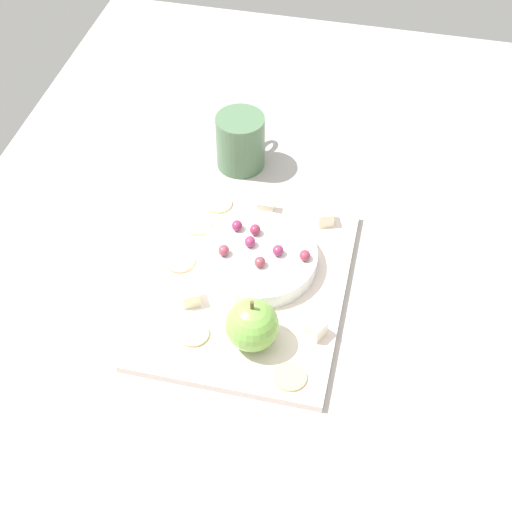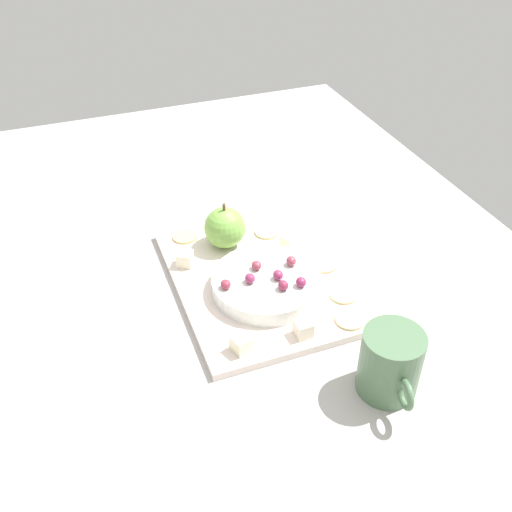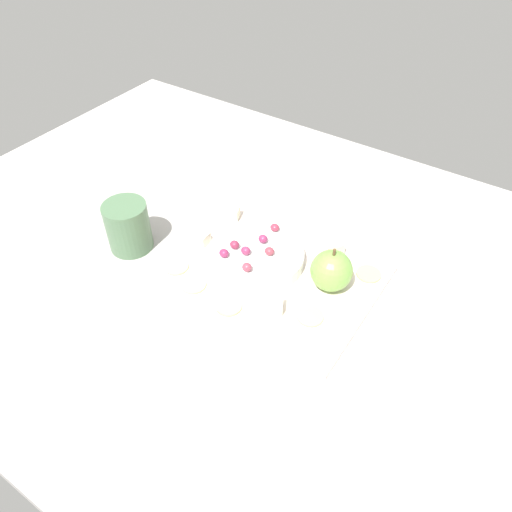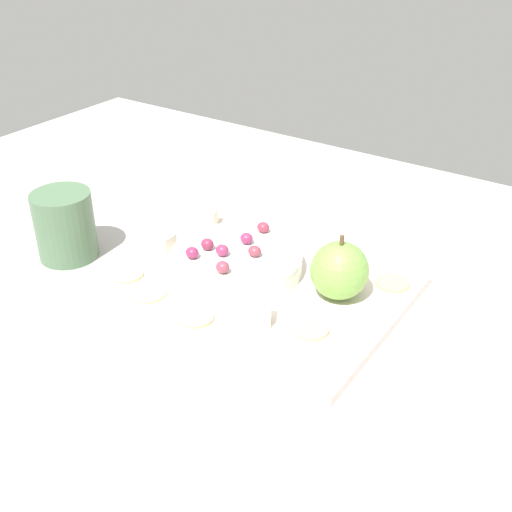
# 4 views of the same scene
# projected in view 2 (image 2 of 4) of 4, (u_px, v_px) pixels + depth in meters

# --- Properties ---
(table) EXTENTS (1.48, 0.98, 0.03)m
(table) POSITION_uv_depth(u_px,v_px,m) (254.00, 292.00, 0.95)
(table) COLOR #AEA9A5
(table) RESTS_ON ground
(platter) EXTENTS (0.35, 0.27, 0.01)m
(platter) POSITION_uv_depth(u_px,v_px,m) (261.00, 277.00, 0.94)
(platter) COLOR silver
(platter) RESTS_ON table
(serving_dish) EXTENTS (0.17, 0.17, 0.03)m
(serving_dish) POSITION_uv_depth(u_px,v_px,m) (266.00, 283.00, 0.90)
(serving_dish) COLOR white
(serving_dish) RESTS_ON platter
(apple_whole) EXTENTS (0.07, 0.07, 0.07)m
(apple_whole) POSITION_uv_depth(u_px,v_px,m) (225.00, 228.00, 0.98)
(apple_whole) COLOR #78B248
(apple_whole) RESTS_ON platter
(apple_stem) EXTENTS (0.01, 0.00, 0.01)m
(apple_stem) POSITION_uv_depth(u_px,v_px,m) (224.00, 207.00, 0.96)
(apple_stem) COLOR brown
(apple_stem) RESTS_ON apple_whole
(cheese_cube_0) EXTENTS (0.03, 0.03, 0.02)m
(cheese_cube_0) POSITION_uv_depth(u_px,v_px,m) (241.00, 344.00, 0.80)
(cheese_cube_0) COLOR #F5EBC3
(cheese_cube_0) RESTS_ON platter
(cheese_cube_1) EXTENTS (0.03, 0.03, 0.02)m
(cheese_cube_1) POSITION_uv_depth(u_px,v_px,m) (289.00, 242.00, 0.99)
(cheese_cube_1) COLOR #F7EEC9
(cheese_cube_1) RESTS_ON platter
(cheese_cube_2) EXTENTS (0.03, 0.03, 0.02)m
(cheese_cube_2) POSITION_uv_depth(u_px,v_px,m) (185.00, 259.00, 0.95)
(cheese_cube_2) COLOR #F9EFCC
(cheese_cube_2) RESTS_ON platter
(cheese_cube_3) EXTENTS (0.02, 0.02, 0.02)m
(cheese_cube_3) POSITION_uv_depth(u_px,v_px,m) (303.00, 328.00, 0.82)
(cheese_cube_3) COLOR #F4E5CC
(cheese_cube_3) RESTS_ON platter
(cracker_0) EXTENTS (0.04, 0.04, 0.00)m
(cracker_0) POSITION_uv_depth(u_px,v_px,m) (350.00, 320.00, 0.85)
(cracker_0) COLOR #D5C188
(cracker_0) RESTS_ON platter
(cracker_1) EXTENTS (0.04, 0.04, 0.00)m
(cracker_1) POSITION_uv_depth(u_px,v_px,m) (324.00, 265.00, 0.96)
(cracker_1) COLOR #E0B682
(cracker_1) RESTS_ON platter
(cracker_2) EXTENTS (0.04, 0.04, 0.00)m
(cracker_2) POSITION_uv_depth(u_px,v_px,m) (267.00, 232.00, 1.03)
(cracker_2) COLOR #D3BE84
(cracker_2) RESTS_ON platter
(cracker_3) EXTENTS (0.04, 0.04, 0.00)m
(cracker_3) POSITION_uv_depth(u_px,v_px,m) (185.00, 236.00, 1.02)
(cracker_3) COLOR #DEC67C
(cracker_3) RESTS_ON platter
(cracker_4) EXTENTS (0.04, 0.04, 0.00)m
(cracker_4) POSITION_uv_depth(u_px,v_px,m) (343.00, 295.00, 0.90)
(cracker_4) COLOR #DDC688
(cracker_4) RESTS_ON platter
(grape_0) EXTENTS (0.02, 0.02, 0.01)m
(grape_0) POSITION_uv_depth(u_px,v_px,m) (254.00, 266.00, 0.90)
(grape_0) COLOR #903946
(grape_0) RESTS_ON serving_dish
(grape_1) EXTENTS (0.02, 0.02, 0.02)m
(grape_1) POSITION_uv_depth(u_px,v_px,m) (250.00, 278.00, 0.88)
(grape_1) COLOR #902E56
(grape_1) RESTS_ON serving_dish
(grape_2) EXTENTS (0.02, 0.02, 0.02)m
(grape_2) POSITION_uv_depth(u_px,v_px,m) (283.00, 285.00, 0.87)
(grape_2) COLOR #892A46
(grape_2) RESTS_ON serving_dish
(grape_3) EXTENTS (0.02, 0.02, 0.02)m
(grape_3) POSITION_uv_depth(u_px,v_px,m) (301.00, 282.00, 0.87)
(grape_3) COLOR #8D2A52
(grape_3) RESTS_ON serving_dish
(grape_4) EXTENTS (0.02, 0.02, 0.01)m
(grape_4) POSITION_uv_depth(u_px,v_px,m) (226.00, 284.00, 0.87)
(grape_4) COLOR #963146
(grape_4) RESTS_ON serving_dish
(grape_5) EXTENTS (0.02, 0.02, 0.02)m
(grape_5) POSITION_uv_depth(u_px,v_px,m) (278.00, 275.00, 0.89)
(grape_5) COLOR #912F55
(grape_5) RESTS_ON serving_dish
(grape_6) EXTENTS (0.02, 0.02, 0.02)m
(grape_6) POSITION_uv_depth(u_px,v_px,m) (291.00, 261.00, 0.91)
(grape_6) COLOR #933C4D
(grape_6) RESTS_ON serving_dish
(cup) EXTENTS (0.11, 0.08, 0.09)m
(cup) POSITION_uv_depth(u_px,v_px,m) (390.00, 363.00, 0.74)
(cup) COLOR #4E6F4E
(cup) RESTS_ON table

